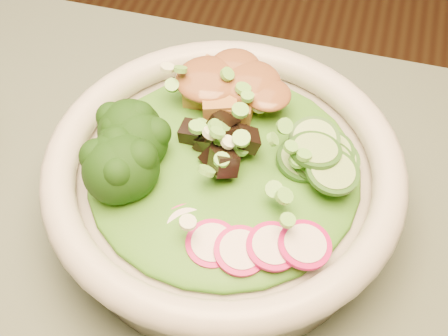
% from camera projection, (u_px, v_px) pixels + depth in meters
% --- Properties ---
extents(salad_bowl, '(0.29, 0.29, 0.08)m').
position_uv_depth(salad_bowl, '(224.00, 183.00, 0.52)').
color(salad_bowl, beige).
rests_on(salad_bowl, dining_table).
extents(lettuce_bed, '(0.22, 0.22, 0.03)m').
position_uv_depth(lettuce_bed, '(224.00, 167.00, 0.50)').
color(lettuce_bed, '#2D6415').
rests_on(lettuce_bed, salad_bowl).
extents(broccoli_florets, '(0.11, 0.10, 0.05)m').
position_uv_depth(broccoli_florets, '(137.00, 156.00, 0.49)').
color(broccoli_florets, black).
rests_on(broccoli_florets, salad_bowl).
extents(radish_slices, '(0.13, 0.09, 0.02)m').
position_uv_depth(radish_slices, '(228.00, 241.00, 0.45)').
color(radish_slices, '#B40D57').
rests_on(radish_slices, salad_bowl).
extents(cucumber_slices, '(0.10, 0.10, 0.04)m').
position_uv_depth(cucumber_slices, '(314.00, 158.00, 0.49)').
color(cucumber_slices, '#A3CB71').
rests_on(cucumber_slices, salad_bowl).
extents(mushroom_heap, '(0.10, 0.10, 0.04)m').
position_uv_depth(mushroom_heap, '(224.00, 142.00, 0.50)').
color(mushroom_heap, black).
rests_on(mushroom_heap, salad_bowl).
extents(tofu_cubes, '(0.12, 0.10, 0.04)m').
position_uv_depth(tofu_cubes, '(226.00, 95.00, 0.53)').
color(tofu_cubes, '#9B6533').
rests_on(tofu_cubes, salad_bowl).
extents(peanut_sauce, '(0.08, 0.06, 0.02)m').
position_uv_depth(peanut_sauce, '(226.00, 83.00, 0.52)').
color(peanut_sauce, brown).
rests_on(peanut_sauce, tofu_cubes).
extents(scallion_garnish, '(0.21, 0.21, 0.03)m').
position_uv_depth(scallion_garnish, '(224.00, 146.00, 0.48)').
color(scallion_garnish, '#69BE43').
rests_on(scallion_garnish, salad_bowl).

